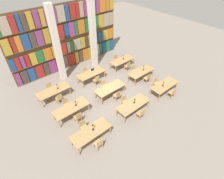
{
  "coord_description": "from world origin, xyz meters",
  "views": [
    {
      "loc": [
        -6.36,
        -7.76,
        8.93
      ],
      "look_at": [
        0.0,
        -0.24,
        0.67
      ],
      "focal_mm": 28.0,
      "sensor_mm": 36.0,
      "label": 1
    }
  ],
  "objects": [
    {
      "name": "pillar_left",
      "position": [
        -1.67,
        4.25,
        3.0
      ],
      "size": [
        0.44,
        0.44,
        6.0
      ],
      "color": "silver",
      "rests_on": "ground_plane"
    },
    {
      "name": "desk_lamp_6",
      "position": [
        3.53,
        2.35,
        1.03
      ],
      "size": [
        0.14,
        0.14,
        0.43
      ],
      "color": "black",
      "rests_on": "reading_table_8"
    },
    {
      "name": "chair_7",
      "position": [
        -3.26,
        0.77,
        0.48
      ],
      "size": [
        0.42,
        0.4,
        0.88
      ],
      "rotation": [
        0.0,
        0.0,
        3.14
      ],
      "color": "tan",
      "rests_on": "ground_plane"
    },
    {
      "name": "desk_lamp_0",
      "position": [
        -3.19,
        -2.34,
        1.06
      ],
      "size": [
        0.14,
        0.14,
        0.47
      ],
      "color": "black",
      "rests_on": "reading_table_0"
    },
    {
      "name": "pillar_center",
      "position": [
        1.67,
        4.25,
        3.0
      ],
      "size": [
        0.44,
        0.44,
        6.0
      ],
      "color": "silver",
      "rests_on": "ground_plane"
    },
    {
      "name": "chair_10",
      "position": [
        3.29,
        -0.82,
        0.48
      ],
      "size": [
        0.42,
        0.4,
        0.88
      ],
      "color": "tan",
      "rests_on": "ground_plane"
    },
    {
      "name": "reading_table_2",
      "position": [
        3.35,
        -2.45,
        0.67
      ],
      "size": [
        2.35,
        0.95,
        0.74
      ],
      "color": "tan",
      "rests_on": "ground_plane"
    },
    {
      "name": "chair_3",
      "position": [
        0.01,
        -1.59,
        0.48
      ],
      "size": [
        0.42,
        0.4,
        0.88
      ],
      "rotation": [
        0.0,
        0.0,
        3.14
      ],
      "color": "tan",
      "rests_on": "ground_plane"
    },
    {
      "name": "chair_13",
      "position": [
        -3.35,
        3.14,
        0.48
      ],
      "size": [
        0.42,
        0.4,
        0.88
      ],
      "rotation": [
        0.0,
        0.0,
        3.14
      ],
      "color": "tan",
      "rests_on": "ground_plane"
    },
    {
      "name": "reading_table_7",
      "position": [
        -0.02,
        2.42,
        0.67
      ],
      "size": [
        2.35,
        0.95,
        0.74
      ],
      "color": "tan",
      "rests_on": "ground_plane"
    },
    {
      "name": "chair_14",
      "position": [
        -0.03,
        1.66,
        0.48
      ],
      "size": [
        0.42,
        0.4,
        0.88
      ],
      "color": "tan",
      "rests_on": "ground_plane"
    },
    {
      "name": "desk_lamp_5",
      "position": [
        -3.03,
        2.36,
        1.01
      ],
      "size": [
        0.14,
        0.14,
        0.41
      ],
      "color": "black",
      "rests_on": "reading_table_6"
    },
    {
      "name": "reading_table_6",
      "position": [
        -3.39,
        2.38,
        0.67
      ],
      "size": [
        2.35,
        0.95,
        0.74
      ],
      "color": "tan",
      "rests_on": "ground_plane"
    },
    {
      "name": "chair_5",
      "position": [
        3.34,
        -1.69,
        0.48
      ],
      "size": [
        0.42,
        0.4,
        0.88
      ],
      "rotation": [
        0.0,
        0.0,
        3.14
      ],
      "color": "tan",
      "rests_on": "ground_plane"
    },
    {
      "name": "reading_table_4",
      "position": [
        -0.02,
        -0.04,
        0.67
      ],
      "size": [
        2.35,
        0.95,
        0.74
      ],
      "color": "tan",
      "rests_on": "ground_plane"
    },
    {
      "name": "chair_17",
      "position": [
        3.36,
        3.08,
        0.48
      ],
      "size": [
        0.42,
        0.4,
        0.88
      ],
      "rotation": [
        0.0,
        0.0,
        3.14
      ],
      "color": "tan",
      "rests_on": "ground_plane"
    },
    {
      "name": "chair_0",
      "position": [
        -3.4,
        -3.13,
        0.48
      ],
      "size": [
        0.42,
        0.4,
        0.88
      ],
      "color": "tan",
      "rests_on": "ground_plane"
    },
    {
      "name": "chair_15",
      "position": [
        -0.03,
        3.18,
        0.48
      ],
      "size": [
        0.42,
        0.4,
        0.88
      ],
      "rotation": [
        0.0,
        0.0,
        3.14
      ],
      "color": "tan",
      "rests_on": "ground_plane"
    },
    {
      "name": "laptop",
      "position": [
        0.28,
        2.7,
        0.78
      ],
      "size": [
        0.32,
        0.22,
        0.21
      ],
      "rotation": [
        0.0,
        0.0,
        3.14
      ],
      "color": "silver",
      "rests_on": "reading_table_7"
    },
    {
      "name": "reading_table_5",
      "position": [
        3.34,
        -0.06,
        0.67
      ],
      "size": [
        2.35,
        0.95,
        0.74
      ],
      "color": "tan",
      "rests_on": "ground_plane"
    },
    {
      "name": "reading_table_1",
      "position": [
        0.04,
        -2.36,
        0.67
      ],
      "size": [
        2.35,
        0.95,
        0.74
      ],
      "color": "tan",
      "rests_on": "ground_plane"
    },
    {
      "name": "chair_6",
      "position": [
        -3.26,
        -0.75,
        0.48
      ],
      "size": [
        0.42,
        0.4,
        0.88
      ],
      "color": "tan",
      "rests_on": "ground_plane"
    },
    {
      "name": "chair_4",
      "position": [
        3.34,
        -3.21,
        0.48
      ],
      "size": [
        0.42,
        0.4,
        0.88
      ],
      "color": "tan",
      "rests_on": "ground_plane"
    },
    {
      "name": "bookshelf_bank",
      "position": [
        0.01,
        5.62,
        2.68
      ],
      "size": [
        10.22,
        0.35,
        5.5
      ],
      "color": "brown",
      "rests_on": "ground_plane"
    },
    {
      "name": "desk_lamp_2",
      "position": [
        3.13,
        -2.44,
        1.02
      ],
      "size": [
        0.14,
        0.14,
        0.42
      ],
      "color": "black",
      "rests_on": "reading_table_2"
    },
    {
      "name": "desk_lamp_4",
      "position": [
        3.61,
        -0.05,
        1.05
      ],
      "size": [
        0.14,
        0.14,
        0.47
      ],
      "color": "black",
      "rests_on": "reading_table_5"
    },
    {
      "name": "chair_11",
      "position": [
        3.29,
        0.7,
        0.48
      ],
      "size": [
        0.42,
        0.4,
        0.88
      ],
      "rotation": [
        0.0,
        0.0,
        3.14
      ],
      "color": "tan",
      "rests_on": "ground_plane"
    },
    {
      "name": "desk_lamp_1",
      "position": [
        0.2,
        -2.32,
        1.0
      ],
      "size": [
        0.14,
        0.14,
        0.39
      ],
      "color": "black",
      "rests_on": "reading_table_1"
    },
    {
      "name": "reading_table_8",
      "position": [
        3.37,
        2.32,
        0.67
      ],
      "size": [
        2.35,
        0.95,
        0.74
      ],
      "color": "tan",
      "rests_on": "ground_plane"
    },
    {
      "name": "chair_8",
      "position": [
        0.01,
        -0.8,
        0.48
      ],
      "size": [
        0.42,
        0.4,
        0.88
      ],
      "color": "tan",
      "rests_on": "ground_plane"
    },
    {
      "name": "reading_table_0",
      "position": [
        -3.37,
        -2.37,
        0.67
      ],
      "size": [
        2.35,
        0.95,
        0.74
      ],
      "color": "tan",
      "rests_on": "ground_plane"
    },
    {
      "name": "chair_16",
      "position": [
        3.36,
        1.56,
        0.48
      ],
      "size": [
        0.42,
        0.4,
        0.88
      ],
      "color": "tan",
      "rests_on": "ground_plane"
    },
    {
      "name": "desk_lamp_3",
      "position": [
        -2.92,
        -0.0,
        1.0
      ],
      "size": [
        0.14,
        0.14,
        0.4
      ],
      "color": "black",
      "rests_on": "reading_table_3"
    },
    {
      "name": "chair_2",
      "position": [
        0.01,
        -3.12,
        0.48
      ],
      "size": [
        0.42,
        0.4,
        0.88
      ],
      "color": "tan",
      "rests_on": "ground_plane"
    },
    {
      "name": "chair_12",
      "position": [
        -3.35,
        1.62,
        0.48
      ],
      "size": [
        0.42,
        0.4,
        0.88
      ],
      "color": "tan",
      "rests_on": "ground_plane"
    },
    {
      "name": "reading_table_3",
      "position": [
        -3.28,
        0.01,
        0.67
      ],
      "size": [
        2.35,
        0.95,
        0.74
      ],
      "color": "tan",
      "rests_on": "ground_plane"
    },
    {
      "name": "ground_plane",
      "position": [
        0.0,
        0.0,
        0.0
      ],
      "size": [
        40.0,
        40.0,
        0.0
      ],
      "primitive_type": "plane",
      "color": "gray"
    },
    {
      "name": "chair_9",
      "position": [
        0.01,
        0.72,
        0.48
      ],
      "size": [
        0.42,
        0.4,
        0.88
      ],
      "rotation": [
        0.0,
        0.0,
        3.14
      ],
      "color": "tan",
      "rests_on": "ground_plane"
    },
    {
      "name": "chair_1",
      "position": [
        -3.4,
        -1.61,
        0.48
      ],
      "size": [
        0.42,
        0.4,
        0.88
      ],
      "rotation": [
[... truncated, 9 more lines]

